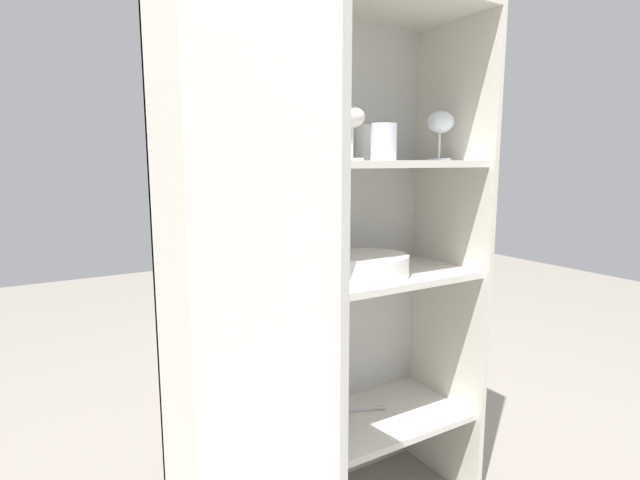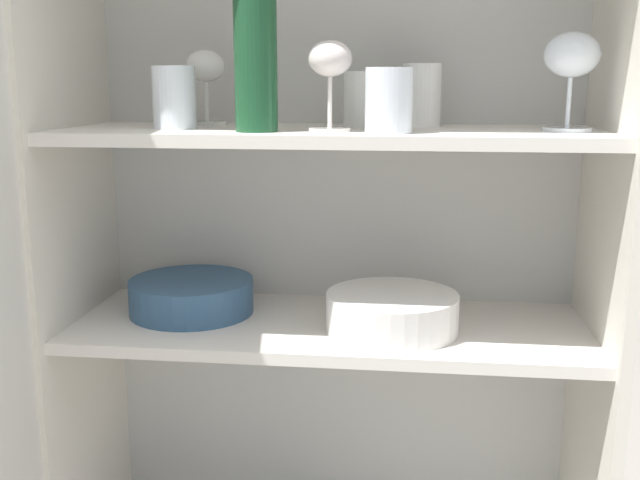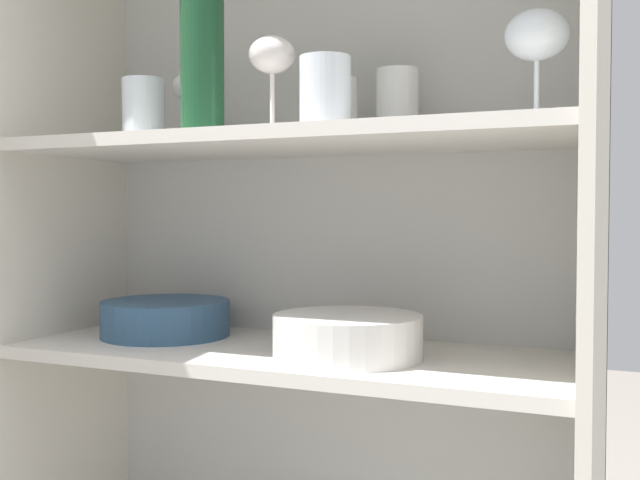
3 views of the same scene
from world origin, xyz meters
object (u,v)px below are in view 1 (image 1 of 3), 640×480
at_px(plate_stack_white, 371,265).
at_px(coffee_mug_primary, 246,459).
at_px(mixing_bowl_large, 247,276).
at_px(wine_bottle, 317,109).

bearing_deg(plate_stack_white, coffee_mug_primary, -174.51).
bearing_deg(coffee_mug_primary, mixing_bowl_large, 60.73).
xyz_separation_m(wine_bottle, plate_stack_white, (0.21, 0.05, -0.42)).
bearing_deg(wine_bottle, coffee_mug_primary, 175.76).
distance_m(mixing_bowl_large, coffee_mug_primary, 0.46).
distance_m(wine_bottle, mixing_bowl_large, 0.46).
height_order(mixing_bowl_large, coffee_mug_primary, mixing_bowl_large).
height_order(wine_bottle, mixing_bowl_large, wine_bottle).
relative_size(plate_stack_white, mixing_bowl_large, 1.00).
distance_m(wine_bottle, coffee_mug_primary, 0.89).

